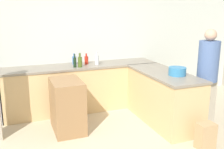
{
  "coord_description": "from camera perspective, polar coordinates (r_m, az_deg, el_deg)",
  "views": [
    {
      "loc": [
        -1.28,
        -3.13,
        2.0
      ],
      "look_at": [
        0.21,
        0.75,
        0.98
      ],
      "focal_mm": 42.0,
      "sensor_mm": 36.0,
      "label": 1
    }
  ],
  "objects": [
    {
      "name": "olive_oil_bottle",
      "position": [
        5.07,
        -6.99,
        2.81
      ],
      "size": [
        0.08,
        0.08,
        0.27
      ],
      "color": "#475B1E",
      "rests_on": "counter_back"
    },
    {
      "name": "mixing_bowl",
      "position": [
        4.54,
        14.01,
        0.68
      ],
      "size": [
        0.29,
        0.29,
        0.14
      ],
      "color": "teal",
      "rests_on": "counter_peninsula"
    },
    {
      "name": "vinegar_bottle_clear",
      "position": [
        5.28,
        -3.32,
        3.2
      ],
      "size": [
        0.09,
        0.09,
        0.25
      ],
      "color": "silver",
      "rests_on": "counter_back"
    },
    {
      "name": "hot_sauce_bottle",
      "position": [
        5.35,
        -5.6,
        3.18
      ],
      "size": [
        0.08,
        0.08,
        0.22
      ],
      "color": "red",
      "rests_on": "counter_back"
    },
    {
      "name": "paper_bag",
      "position": [
        4.18,
        19.7,
        -12.5
      ],
      "size": [
        0.26,
        0.19,
        0.4
      ],
      "color": "tan",
      "rests_on": "ground_plane"
    },
    {
      "name": "water_bottle_blue",
      "position": [
        5.36,
        -8.19,
        3.14
      ],
      "size": [
        0.08,
        0.08,
        0.22
      ],
      "color": "#386BB7",
      "rests_on": "counter_back"
    },
    {
      "name": "counter_peninsula",
      "position": [
        4.85,
        11.01,
        -4.86
      ],
      "size": [
        0.69,
        1.66,
        0.93
      ],
      "color": "#D6B27A",
      "rests_on": "ground_plane"
    },
    {
      "name": "person_at_peninsula",
      "position": [
        4.77,
        20.0,
        -0.05
      ],
      "size": [
        0.35,
        0.35,
        1.7
      ],
      "color": "#ADA38E",
      "rests_on": "ground_plane"
    },
    {
      "name": "counter_back",
      "position": [
        5.4,
        -6.47,
        -2.74
      ],
      "size": [
        3.09,
        0.69,
        0.93
      ],
      "color": "#D6B27A",
      "rests_on": "ground_plane"
    },
    {
      "name": "wall_back",
      "position": [
        5.57,
        -7.66,
        7.02
      ],
      "size": [
        8.0,
        0.06,
        2.7
      ],
      "color": "silver",
      "rests_on": "ground_plane"
    },
    {
      "name": "island_table",
      "position": [
        4.49,
        -9.72,
        -6.7
      ],
      "size": [
        0.49,
        0.75,
        0.88
      ],
      "color": "#997047",
      "rests_on": "ground_plane"
    },
    {
      "name": "wine_bottle_dark",
      "position": [
        5.07,
        -8.11,
        2.71
      ],
      "size": [
        0.06,
        0.06,
        0.26
      ],
      "color": "black",
      "rests_on": "counter_back"
    }
  ]
}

